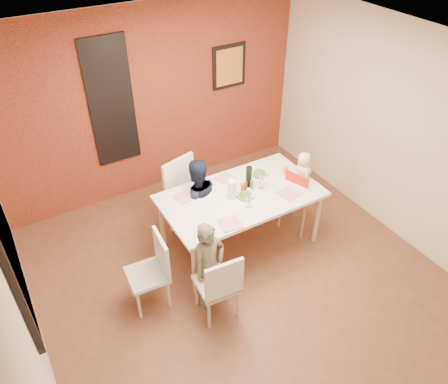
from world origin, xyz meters
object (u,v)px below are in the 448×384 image
high_chair (299,195)px  child_far (197,202)px  chair_far (186,193)px  toddler (302,175)px  chair_left (154,268)px  paper_towel_roll (232,189)px  wine_bottle (249,177)px  child_near (209,266)px  dining_table (241,199)px  chair_near (220,284)px

high_chair → child_far: size_ratio=0.77×
chair_far → toddler: bearing=-44.6°
chair_left → toddler: 2.19m
high_chair → paper_towel_roll: 1.03m
toddler → wine_bottle: toddler is taller
child_far → child_near: bearing=76.2°
high_chair → chair_far: bearing=40.9°
chair_left → dining_table: bearing=107.3°
child_near → wine_bottle: (0.95, 0.72, 0.39)m
chair_left → child_far: 1.11m
chair_near → paper_towel_roll: bearing=-123.0°
toddler → wine_bottle: 0.72m
dining_table → child_near: child_near is taller
child_far → chair_left: bearing=43.6°
chair_near → chair_far: 1.53m
dining_table → chair_left: (-1.30, -0.30, -0.23)m
dining_table → wine_bottle: bearing=27.9°
high_chair → wine_bottle: bearing=53.7°
chair_far → child_far: 0.25m
chair_far → wine_bottle: wine_bottle is taller
chair_left → wine_bottle: (1.47, 0.39, 0.45)m
high_chair → child_far: child_far is taller
child_near → child_far: (0.37, 1.00, 0.05)m
chair_left → child_near: bearing=61.5°
chair_near → chair_far: (0.35, 1.49, 0.08)m
child_far → wine_bottle: bearing=160.9°
child_near → chair_left: bearing=134.6°
chair_near → high_chair: size_ratio=0.97×
dining_table → high_chair: (0.83, -0.12, -0.17)m
high_chair → wine_bottle: wine_bottle is taller
paper_towel_roll → wine_bottle: bearing=15.5°
high_chair → toddler: bearing=-75.2°
chair_near → toddler: 1.85m
high_chair → child_far: (-1.25, 0.48, 0.04)m
dining_table → toddler: 0.87m
dining_table → high_chair: size_ratio=2.07×
high_chair → toddler: size_ratio=1.49×
dining_table → child_near: size_ratio=1.73×
high_chair → child_near: child_near is taller
chair_far → toddler: size_ratio=1.68×
child_near → child_far: bearing=57.0°
chair_far → high_chair: bearing=-45.5°
dining_table → child_near: 1.03m
chair_left → paper_towel_roll: (1.18, 0.31, 0.42)m
dining_table → wine_bottle: size_ratio=6.63×
chair_left → high_chair: (2.13, 0.18, 0.06)m
dining_table → paper_towel_roll: bearing=176.9°
dining_table → toddler: size_ratio=3.07×
paper_towel_roll → dining_table: bearing=-3.1°
chair_near → chair_far: bearing=-98.6°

